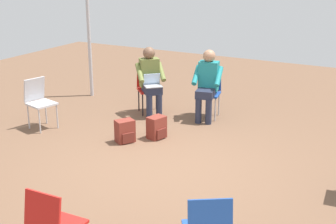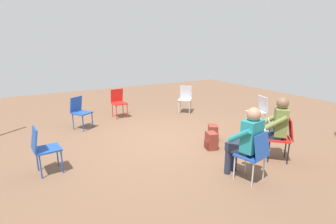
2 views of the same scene
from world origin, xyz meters
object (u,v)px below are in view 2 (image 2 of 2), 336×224
Objects in this scene: chair_north at (118,101)px; chair_west at (43,147)px; chair_northwest at (80,110)px; person_with_laptop at (275,125)px; chair_northeast at (185,97)px; chair_south at (254,153)px; chair_east at (259,110)px; chair_southeast at (283,136)px; backpack_by_empty_chair at (213,134)px; person_in_teal at (246,139)px; backpack_near_laptop_user at (211,142)px.

chair_north is 1.00× the size of chair_west.
chair_northwest is 4.72m from person_with_laptop.
chair_south is (-1.49, -4.23, 0.00)m from chair_northeast.
chair_east and chair_southeast have the same top height.
chair_west is at bearing 176.63° from backpack_by_empty_chair.
chair_north is 4.63m from person_with_laptop.
backpack_by_empty_chair is at bearing 112.64° from chair_northeast.
chair_east and chair_northeast have the same top height.
chair_northwest reaches higher than backpack_by_empty_chair.
chair_northeast is 4.48m from chair_south.
person_with_laptop is (-1.29, -1.50, 0.20)m from chair_east.
person_with_laptop reaches higher than chair_south.
chair_southeast is 0.69× the size of person_in_teal.
person_with_laptop reaches higher than chair_west.
chair_north reaches higher than backpack_by_empty_chair.
chair_northeast is (3.32, 0.02, 0.00)m from chair_northwest.
person_in_teal is (2.88, -1.84, 0.20)m from chair_west.
chair_east is (2.84, -2.86, 0.00)m from chair_north.
chair_west is 2.36× the size of backpack_near_laptop_user.
chair_south is (1.83, -4.21, 0.00)m from chair_northwest.
person_in_teal reaches higher than chair_north.
chair_east is at bearing 133.11° from chair_north.
chair_northeast is at bearing 112.01° from chair_west.
chair_southeast is 1.00× the size of chair_northeast.
chair_north is 4.03m from chair_east.
backpack_near_laptop_user is (2.12, -2.80, -0.34)m from chair_northwest.
person_in_teal is at bearing 90.00° from chair_south.
backpack_near_laptop_user is (-1.98, -0.51, -0.34)m from chair_east.
chair_east is (4.10, -2.29, 0.00)m from chair_northwest.
person_with_laptop is (1.55, -4.36, 0.20)m from chair_north.
backpack_near_laptop_user is (-0.69, 1.00, -0.53)m from person_with_laptop.
backpack_near_laptop_user and backpack_by_empty_chair have the same top height.
chair_south is (-1.09, -0.29, 0.00)m from chair_southeast.
person_with_laptop is 3.44× the size of backpack_by_empty_chair.
chair_northeast is at bearing 147.50° from chair_northwest.
chair_northwest is 3.32m from chair_northeast.
chair_west is 0.69× the size of person_in_teal.
chair_north and chair_west have the same top height.
chair_northwest reaches higher than backpack_near_laptop_user.
chair_northeast is at bearing 38.42° from person_with_laptop.
person_in_teal reaches higher than backpack_by_empty_chair.
person_in_teal is (-0.03, 0.16, 0.20)m from chair_south.
chair_south is 2.36× the size of backpack_by_empty_chair.
person_in_teal is at bearing -104.37° from backpack_near_laptop_user.
person_with_laptop and person_in_teal have the same top height.
person_in_teal is at bearing 141.94° from chair_east.
chair_south is 1.08m from person_with_laptop.
chair_north is 1.00× the size of chair_northwest.
chair_southeast is 2.36× the size of backpack_near_laptop_user.
chair_southeast is 1.13m from chair_south.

